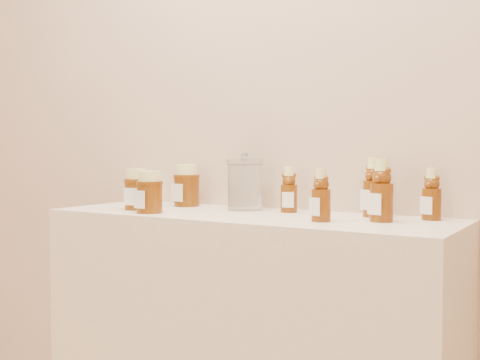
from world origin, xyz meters
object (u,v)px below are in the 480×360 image
Objects in this scene: bear_bottle_back_left at (289,187)px; bear_bottle_front_left at (321,191)px; honey_jar_left at (137,189)px; glass_canister at (245,182)px.

bear_bottle_back_left is 0.98× the size of bear_bottle_front_left.
bear_bottle_front_left is 1.23× the size of honey_jar_left.
bear_bottle_front_left is 0.62m from honey_jar_left.
honey_jar_left is 0.34m from glass_canister.
bear_bottle_front_left is at bearing -63.75° from bear_bottle_back_left.
honey_jar_left is at bearing -150.16° from glass_canister.
bear_bottle_back_left is at bearing 7.91° from honey_jar_left.
glass_canister reaches higher than honey_jar_left.
bear_bottle_front_left is 0.36m from glass_canister.
bear_bottle_front_left reaches higher than honey_jar_left.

